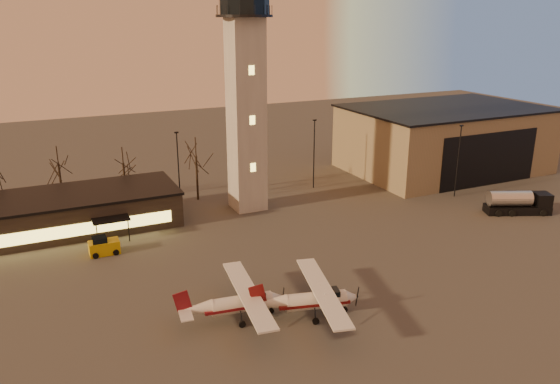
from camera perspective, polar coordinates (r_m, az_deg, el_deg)
name	(u,v)px	position (r m, az deg, el deg)	size (l,w,h in m)	color
ground	(380,315)	(48.24, 10.42, -12.49)	(220.00, 220.00, 0.00)	#3B3836
control_tower	(246,83)	(68.57, -3.61, 11.34)	(6.80, 6.80, 32.60)	#9F9B97
hangar	(444,138)	(92.87, 16.75, 5.38)	(30.60, 20.60, 10.30)	#89725A
terminal	(68,212)	(69.01, -21.24, -1.93)	(25.40, 12.20, 4.30)	black
light_poles	(248,166)	(71.74, -3.37, 2.75)	(58.50, 12.25, 10.14)	black
tree_row	(126,159)	(75.62, -15.78, 3.31)	(37.20, 9.20, 8.80)	black
cessna_front	(317,303)	(46.94, 3.93, -11.48)	(9.92, 12.38, 3.42)	silver
cessna_rear	(244,306)	(46.54, -3.83, -11.78)	(9.76, 12.30, 3.38)	silver
fuel_truck	(517,204)	(76.08, 23.56, -1.19)	(8.33, 5.34, 3.00)	black
service_cart	(104,247)	(61.15, -17.95, -5.52)	(3.12, 2.00, 1.97)	#C6A10B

